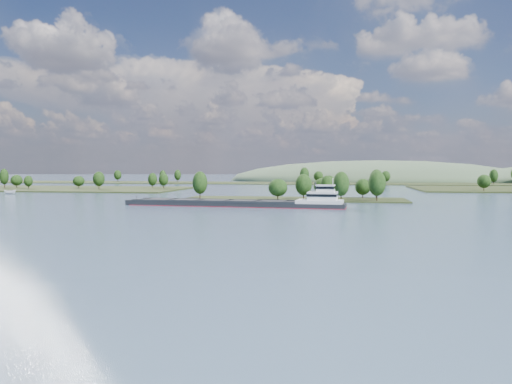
# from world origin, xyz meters

# --- Properties ---
(ground) EXTENTS (1800.00, 1800.00, 0.00)m
(ground) POSITION_xyz_m (0.00, 120.00, 0.00)
(ground) COLOR #3D566A
(ground) RESTS_ON ground
(tree_island) EXTENTS (100.00, 31.71, 14.56)m
(tree_island) POSITION_xyz_m (6.91, 179.02, 4.04)
(tree_island) COLOR black
(tree_island) RESTS_ON ground
(back_shoreline) EXTENTS (900.00, 60.00, 15.76)m
(back_shoreline) POSITION_xyz_m (9.98, 399.78, 0.74)
(back_shoreline) COLOR black
(back_shoreline) RESTS_ON ground
(hill_west) EXTENTS (320.00, 160.00, 44.00)m
(hill_west) POSITION_xyz_m (60.00, 500.00, 0.00)
(hill_west) COLOR #3E5239
(hill_west) RESTS_ON ground
(cargo_barge) EXTENTS (86.25, 17.36, 11.59)m
(cargo_barge) POSITION_xyz_m (-13.77, 139.18, 1.46)
(cargo_barge) COLOR black
(cargo_barge) RESTS_ON ground
(motorboat) EXTENTS (6.91, 2.94, 2.61)m
(motorboat) POSITION_xyz_m (-156.71, 198.90, 1.31)
(motorboat) COLOR silver
(motorboat) RESTS_ON ground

